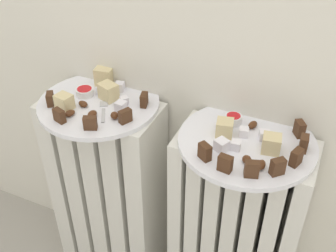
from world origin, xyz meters
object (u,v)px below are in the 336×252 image
radiator_left (110,194)px  jam_bowl_right (233,119)px  fork (103,110)px  plate_right (247,142)px  jam_bowl_left (85,92)px  radiator_right (233,236)px  plate_left (99,103)px

radiator_left → jam_bowl_right: (0.34, 0.05, 0.34)m
jam_bowl_right → radiator_left: bearing=-171.8°
radiator_left → fork: bearing=-42.7°
plate_right → jam_bowl_left: size_ratio=6.72×
radiator_left → jam_bowl_right: size_ratio=16.04×
plate_right → jam_bowl_left: 0.44m
radiator_right → fork: size_ratio=7.22×
radiator_right → fork: fork is taller
radiator_left → radiator_right: (0.39, 0.00, 0.00)m
plate_left → radiator_right: bearing=0.0°
radiator_left → plate_right: (0.39, 0.00, 0.33)m
plate_right → jam_bowl_left: bearing=178.5°
fork → radiator_right: bearing=4.9°
plate_right → jam_bowl_right: jam_bowl_right is taller
plate_left → fork: (0.03, -0.03, 0.01)m
radiator_right → jam_bowl_left: (-0.44, 0.01, 0.34)m
radiator_left → jam_bowl_right: bearing=8.2°
jam_bowl_left → jam_bowl_right: (0.39, 0.04, 0.00)m
radiator_right → plate_left: size_ratio=2.03×
plate_left → fork: size_ratio=3.55×
jam_bowl_right → fork: jam_bowl_right is taller
jam_bowl_left → plate_left: bearing=-13.4°
plate_right → plate_left: bearing=180.0°
plate_left → jam_bowl_right: jam_bowl_right is taller
radiator_left → plate_left: bearing=180.0°
plate_right → jam_bowl_right: bearing=134.4°
plate_left → fork: 0.05m
jam_bowl_left → fork: jam_bowl_left is taller
jam_bowl_left → fork: 0.09m
plate_left → jam_bowl_right: bearing=8.2°
radiator_right → fork: 0.49m
radiator_right → plate_right: plate_right is taller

